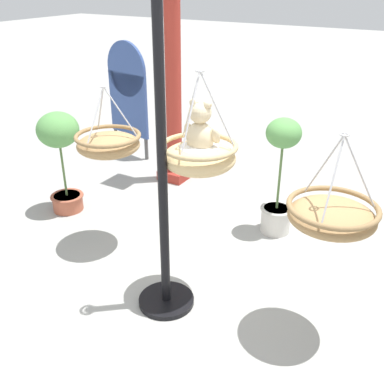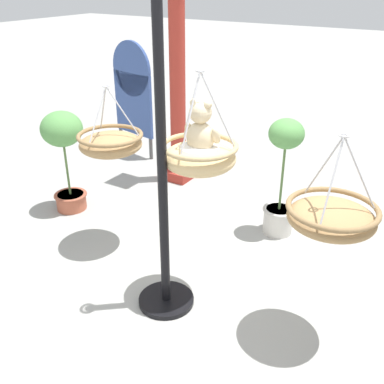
{
  "view_description": "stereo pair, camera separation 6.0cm",
  "coord_description": "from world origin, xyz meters",
  "px_view_note": "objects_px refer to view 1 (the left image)",
  "views": [
    {
      "loc": [
        1.47,
        -2.4,
        2.37
      ],
      "look_at": [
        0.0,
        0.07,
        0.96
      ],
      "focal_mm": 41.91,
      "sensor_mm": 36.0,
      "label": 1
    },
    {
      "loc": [
        1.52,
        -2.37,
        2.37
      ],
      "look_at": [
        0.0,
        0.07,
        0.96
      ],
      "focal_mm": 41.91,
      "sensor_mm": 36.0,
      "label": 2
    }
  ],
  "objects_px": {
    "display_pole_central": "(164,225)",
    "hanging_basket_right_low": "(332,215)",
    "hanging_basket_with_teddy": "(199,156)",
    "greenhouse_pillar_left": "(173,78)",
    "display_sign_board": "(127,90)",
    "potted_plant_fern_front": "(280,175)",
    "hanging_basket_left_high": "(108,143)",
    "teddy_bear": "(201,131)",
    "potted_plant_tall_leafy": "(61,150)"
  },
  "relations": [
    {
      "from": "display_pole_central",
      "to": "hanging_basket_right_low",
      "type": "bearing_deg",
      "value": 14.76
    },
    {
      "from": "hanging_basket_with_teddy",
      "to": "hanging_basket_right_low",
      "type": "height_order",
      "value": "hanging_basket_with_teddy"
    },
    {
      "from": "greenhouse_pillar_left",
      "to": "hanging_basket_with_teddy",
      "type": "bearing_deg",
      "value": -52.46
    },
    {
      "from": "display_sign_board",
      "to": "potted_plant_fern_front",
      "type": "bearing_deg",
      "value": -20.72
    },
    {
      "from": "hanging_basket_left_high",
      "to": "greenhouse_pillar_left",
      "type": "xyz_separation_m",
      "value": [
        -0.34,
        1.58,
        0.24
      ]
    },
    {
      "from": "hanging_basket_left_high",
      "to": "potted_plant_fern_front",
      "type": "relative_size",
      "value": 0.51
    },
    {
      "from": "teddy_bear",
      "to": "hanging_basket_left_high",
      "type": "bearing_deg",
      "value": 168.77
    },
    {
      "from": "teddy_bear",
      "to": "display_sign_board",
      "type": "distance_m",
      "value": 3.28
    },
    {
      "from": "hanging_basket_right_low",
      "to": "hanging_basket_left_high",
      "type": "bearing_deg",
      "value": 174.67
    },
    {
      "from": "potted_plant_tall_leafy",
      "to": "display_sign_board",
      "type": "relative_size",
      "value": 0.7
    },
    {
      "from": "hanging_basket_left_high",
      "to": "greenhouse_pillar_left",
      "type": "bearing_deg",
      "value": 102.16
    },
    {
      "from": "hanging_basket_left_high",
      "to": "greenhouse_pillar_left",
      "type": "height_order",
      "value": "greenhouse_pillar_left"
    },
    {
      "from": "greenhouse_pillar_left",
      "to": "display_sign_board",
      "type": "height_order",
      "value": "greenhouse_pillar_left"
    },
    {
      "from": "hanging_basket_left_high",
      "to": "display_sign_board",
      "type": "height_order",
      "value": "display_sign_board"
    },
    {
      "from": "teddy_bear",
      "to": "display_sign_board",
      "type": "height_order",
      "value": "teddy_bear"
    },
    {
      "from": "greenhouse_pillar_left",
      "to": "potted_plant_tall_leafy",
      "type": "relative_size",
      "value": 2.38
    },
    {
      "from": "teddy_bear",
      "to": "potted_plant_fern_front",
      "type": "relative_size",
      "value": 0.34
    },
    {
      "from": "display_pole_central",
      "to": "hanging_basket_left_high",
      "type": "distance_m",
      "value": 1.06
    },
    {
      "from": "hanging_basket_left_high",
      "to": "hanging_basket_right_low",
      "type": "distance_m",
      "value": 2.01
    },
    {
      "from": "display_pole_central",
      "to": "greenhouse_pillar_left",
      "type": "distance_m",
      "value": 2.46
    },
    {
      "from": "teddy_bear",
      "to": "greenhouse_pillar_left",
      "type": "bearing_deg",
      "value": 127.86
    },
    {
      "from": "display_sign_board",
      "to": "hanging_basket_with_teddy",
      "type": "bearing_deg",
      "value": -42.66
    },
    {
      "from": "hanging_basket_with_teddy",
      "to": "potted_plant_tall_leafy",
      "type": "distance_m",
      "value": 2.07
    },
    {
      "from": "hanging_basket_with_teddy",
      "to": "teddy_bear",
      "type": "bearing_deg",
      "value": 90.0
    },
    {
      "from": "hanging_basket_with_teddy",
      "to": "display_sign_board",
      "type": "bearing_deg",
      "value": 137.34
    },
    {
      "from": "potted_plant_tall_leafy",
      "to": "teddy_bear",
      "type": "bearing_deg",
      "value": -13.62
    },
    {
      "from": "teddy_bear",
      "to": "display_pole_central",
      "type": "bearing_deg",
      "value": -118.97
    },
    {
      "from": "greenhouse_pillar_left",
      "to": "potted_plant_fern_front",
      "type": "relative_size",
      "value": 2.23
    },
    {
      "from": "potted_plant_tall_leafy",
      "to": "hanging_basket_left_high",
      "type": "bearing_deg",
      "value": -16.34
    },
    {
      "from": "display_pole_central",
      "to": "greenhouse_pillar_left",
      "type": "height_order",
      "value": "greenhouse_pillar_left"
    },
    {
      "from": "potted_plant_tall_leafy",
      "to": "hanging_basket_with_teddy",
      "type": "bearing_deg",
      "value": -14.2
    },
    {
      "from": "hanging_basket_with_teddy",
      "to": "hanging_basket_left_high",
      "type": "bearing_deg",
      "value": 167.67
    },
    {
      "from": "hanging_basket_right_low",
      "to": "potted_plant_fern_front",
      "type": "distance_m",
      "value": 1.46
    },
    {
      "from": "hanging_basket_left_high",
      "to": "greenhouse_pillar_left",
      "type": "relative_size",
      "value": 0.23
    },
    {
      "from": "hanging_basket_right_low",
      "to": "hanging_basket_with_teddy",
      "type": "bearing_deg",
      "value": -177.51
    },
    {
      "from": "hanging_basket_right_low",
      "to": "display_pole_central",
      "type": "bearing_deg",
      "value": -165.24
    },
    {
      "from": "hanging_basket_right_low",
      "to": "potted_plant_tall_leafy",
      "type": "height_order",
      "value": "hanging_basket_right_low"
    },
    {
      "from": "greenhouse_pillar_left",
      "to": "potted_plant_tall_leafy",
      "type": "bearing_deg",
      "value": -113.26
    },
    {
      "from": "hanging_basket_right_low",
      "to": "greenhouse_pillar_left",
      "type": "xyz_separation_m",
      "value": [
        -2.34,
        1.76,
        0.29
      ]
    },
    {
      "from": "display_pole_central",
      "to": "hanging_basket_left_high",
      "type": "relative_size",
      "value": 3.85
    },
    {
      "from": "potted_plant_tall_leafy",
      "to": "greenhouse_pillar_left",
      "type": "bearing_deg",
      "value": 66.74
    },
    {
      "from": "display_pole_central",
      "to": "teddy_bear",
      "type": "distance_m",
      "value": 0.73
    },
    {
      "from": "hanging_basket_with_teddy",
      "to": "display_sign_board",
      "type": "height_order",
      "value": "hanging_basket_with_teddy"
    },
    {
      "from": "hanging_basket_with_teddy",
      "to": "hanging_basket_right_low",
      "type": "bearing_deg",
      "value": 2.49
    },
    {
      "from": "hanging_basket_with_teddy",
      "to": "potted_plant_fern_front",
      "type": "bearing_deg",
      "value": 81.37
    },
    {
      "from": "hanging_basket_right_low",
      "to": "display_sign_board",
      "type": "xyz_separation_m",
      "value": [
        -3.36,
        2.17,
        -0.05
      ]
    },
    {
      "from": "greenhouse_pillar_left",
      "to": "display_sign_board",
      "type": "relative_size",
      "value": 1.68
    },
    {
      "from": "display_pole_central",
      "to": "potted_plant_tall_leafy",
      "type": "bearing_deg",
      "value": 157.55
    },
    {
      "from": "teddy_bear",
      "to": "hanging_basket_with_teddy",
      "type": "bearing_deg",
      "value": -90.0
    },
    {
      "from": "potted_plant_fern_front",
      "to": "display_pole_central",
      "type": "bearing_deg",
      "value": -102.81
    }
  ]
}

